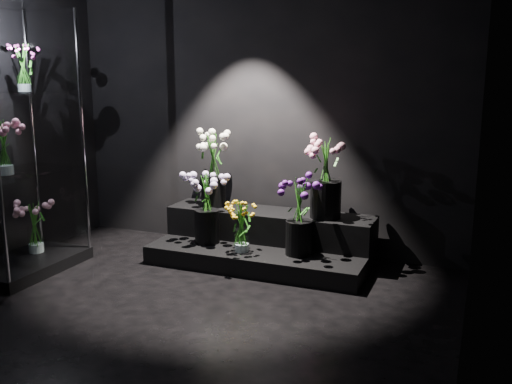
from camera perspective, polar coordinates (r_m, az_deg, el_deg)
The scene contains 13 objects.
floor at distance 4.18m, azimuth -9.88°, elevation -12.90°, with size 4.00×4.00×0.00m, color black.
wall_back at distance 5.59m, azimuth 0.56°, elevation 8.46°, with size 4.00×4.00×0.00m, color black.
wall_right at distance 3.21m, azimuth 21.16°, elevation 5.02°, with size 4.00×4.00×0.00m, color black.
display_riser at distance 5.37m, azimuth 0.91°, elevation -4.90°, with size 1.99×0.89×0.44m.
display_case at distance 5.29m, azimuth -22.80°, elevation 4.56°, with size 0.62×1.04×2.29m.
bouquet_orange_bells at distance 5.05m, azimuth -1.44°, elevation -3.40°, with size 0.29×0.29×0.47m.
bouquet_lilac at distance 5.30m, azimuth -4.95°, elevation -1.08°, with size 0.47×0.47×0.65m.
bouquet_purple at distance 4.95m, azimuth 4.35°, elevation -2.01°, with size 0.44×0.44×0.68m.
bouquet_cream_roses at distance 5.56m, azimuth -4.31°, elevation 2.76°, with size 0.48×0.48×0.72m.
bouquet_pink_roses at distance 5.14m, azimuth 7.04°, elevation 1.80°, with size 0.43×0.43×0.72m.
bouquet_case_pink at distance 5.20m, azimuth -23.96°, elevation 4.23°, with size 0.39×0.39×0.46m.
bouquet_case_magenta at distance 5.41m, azimuth -22.29°, elevation 11.43°, with size 0.27×0.27×0.40m.
bouquet_case_base_pink at distance 5.61m, azimuth -21.27°, elevation -3.18°, with size 0.39×0.39×0.48m.
Camera 1 is at (2.05, -3.19, 1.75)m, focal length 40.00 mm.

